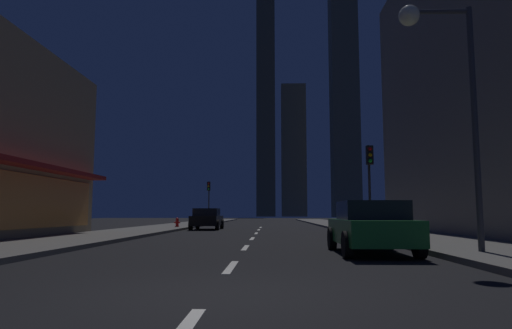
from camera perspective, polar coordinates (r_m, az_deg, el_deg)
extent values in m
cube|color=black|center=(38.20, 0.70, -8.01)|extent=(78.00, 136.00, 0.10)
cube|color=#605E59|center=(38.68, 11.21, -7.68)|extent=(4.00, 76.00, 0.15)
cube|color=#605E59|center=(38.99, -9.74, -7.70)|extent=(4.00, 76.00, 0.15)
cube|color=silver|center=(9.48, -3.22, -12.97)|extent=(0.16, 2.20, 0.01)
cube|color=silver|center=(14.64, -1.37, -10.61)|extent=(0.16, 2.20, 0.01)
cube|color=silver|center=(19.82, -0.49, -9.47)|extent=(0.16, 2.20, 0.01)
cube|color=silver|center=(25.01, 0.02, -8.80)|extent=(0.16, 2.20, 0.01)
cube|color=silver|center=(30.21, 0.36, -8.37)|extent=(0.16, 2.20, 0.01)
cube|color=silver|center=(35.40, 0.59, -8.06)|extent=(0.16, 2.20, 0.01)
cube|color=#534F3E|center=(159.48, 1.26, 7.80)|extent=(6.51, 6.04, 79.72)
cube|color=#635E4A|center=(158.02, 4.85, 1.85)|extent=(8.63, 6.18, 46.69)
cube|color=#5F5A47|center=(138.31, 11.24, 7.72)|extent=(8.03, 7.58, 68.48)
cube|color=#1E722D|center=(12.93, 14.43, -8.28)|extent=(1.80, 4.20, 0.65)
cube|color=black|center=(12.73, 14.55, -5.79)|extent=(1.64, 2.00, 0.55)
cylinder|color=black|center=(14.17, 9.70, -9.31)|extent=(0.22, 0.68, 0.68)
cylinder|color=black|center=(14.51, 16.69, -9.07)|extent=(0.22, 0.68, 0.68)
cylinder|color=black|center=(11.41, 11.62, -10.03)|extent=(0.22, 0.68, 0.68)
cylinder|color=black|center=(11.83, 20.17, -9.64)|extent=(0.22, 0.68, 0.68)
sphere|color=white|center=(14.85, 10.61, -7.89)|extent=(0.18, 0.18, 0.18)
sphere|color=white|center=(15.05, 14.80, -7.77)|extent=(0.18, 0.18, 0.18)
cube|color=black|center=(31.18, -6.29, -7.14)|extent=(1.80, 4.20, 0.65)
cube|color=black|center=(30.98, -6.33, -6.11)|extent=(1.64, 2.00, 0.55)
cylinder|color=black|center=(32.71, -7.48, -7.57)|extent=(0.22, 0.68, 0.68)
cylinder|color=black|center=(32.47, -4.38, -7.61)|extent=(0.22, 0.68, 0.68)
cylinder|color=black|center=(29.95, -8.36, -7.68)|extent=(0.22, 0.68, 0.68)
cylinder|color=black|center=(29.69, -4.98, -7.74)|extent=(0.22, 0.68, 0.68)
sphere|color=white|center=(33.29, -6.72, -6.99)|extent=(0.18, 0.18, 0.18)
sphere|color=white|center=(33.14, -4.83, -7.02)|extent=(0.18, 0.18, 0.18)
cylinder|color=red|center=(32.62, -10.06, -7.38)|extent=(0.22, 0.22, 0.55)
sphere|color=red|center=(32.62, -10.05, -6.90)|extent=(0.21, 0.21, 0.21)
cylinder|color=red|center=(32.63, -10.07, -7.81)|extent=(0.30, 0.30, 0.06)
cylinder|color=red|center=(32.66, -10.33, -7.32)|extent=(0.10, 0.10, 0.10)
cylinder|color=red|center=(32.59, -9.78, -7.34)|extent=(0.10, 0.10, 0.10)
cylinder|color=#2D2D2D|center=(21.76, 14.33, -3.08)|extent=(0.12, 0.12, 4.20)
cube|color=black|center=(21.71, 14.33, 1.17)|extent=(0.32, 0.24, 0.90)
sphere|color=red|center=(21.62, 14.39, 1.95)|extent=(0.18, 0.18, 0.18)
sphere|color=#F2B20C|center=(21.59, 14.41, 1.21)|extent=(0.18, 0.18, 0.18)
sphere|color=#19D833|center=(21.55, 14.43, 0.48)|extent=(0.18, 0.18, 0.18)
cylinder|color=#2D2D2D|center=(45.64, -6.06, -4.80)|extent=(0.12, 0.12, 4.20)
cube|color=black|center=(45.51, -6.07, -2.78)|extent=(0.32, 0.24, 0.90)
sphere|color=red|center=(45.40, -6.09, -2.42)|extent=(0.18, 0.18, 0.18)
sphere|color=#F2B20C|center=(45.38, -6.09, -2.77)|extent=(0.18, 0.18, 0.18)
sphere|color=#19D833|center=(45.36, -6.10, -3.12)|extent=(0.18, 0.18, 0.18)
cylinder|color=#38383D|center=(13.06, 26.23, 4.46)|extent=(0.16, 0.16, 6.50)
cylinder|color=#38383D|center=(13.68, 22.35, 17.64)|extent=(1.60, 0.12, 0.12)
sphere|color=#FCF7CC|center=(13.39, 19.00, 17.57)|extent=(0.56, 0.56, 0.56)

